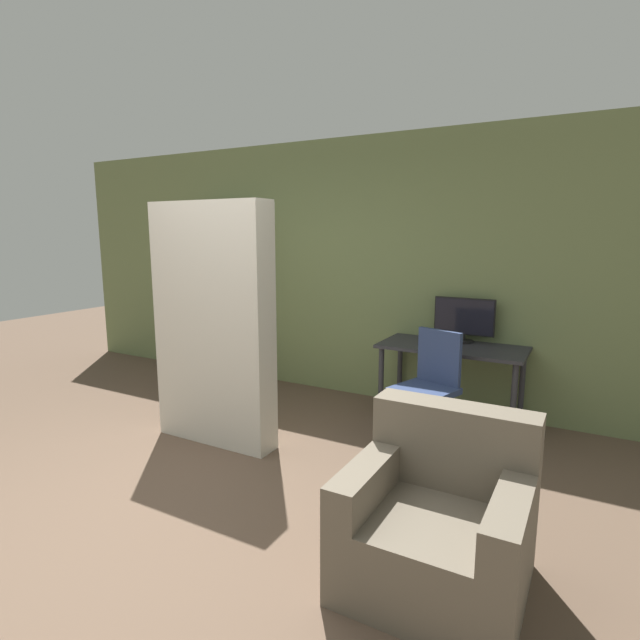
% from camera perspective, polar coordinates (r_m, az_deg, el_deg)
% --- Properties ---
extents(ground_plane, '(16.00, 16.00, 0.00)m').
position_cam_1_polar(ground_plane, '(3.36, -20.83, -21.91)').
color(ground_plane, brown).
extents(wall_back, '(8.00, 0.06, 2.70)m').
position_cam_1_polar(wall_back, '(5.31, 3.90, 5.76)').
color(wall_back, '#6B7A4C').
rests_on(wall_back, ground).
extents(desk, '(1.29, 0.63, 0.72)m').
position_cam_1_polar(desk, '(4.72, 14.83, -3.99)').
color(desk, '#2D2D33').
rests_on(desk, ground).
extents(monitor, '(0.56, 0.19, 0.42)m').
position_cam_1_polar(monitor, '(4.84, 16.13, 0.17)').
color(monitor, black).
rests_on(monitor, desk).
extents(office_chair, '(0.55, 0.55, 0.95)m').
position_cam_1_polar(office_chair, '(4.22, 12.17, -8.88)').
color(office_chair, '#4C4C51').
rests_on(office_chair, ground).
extents(bookshelf, '(0.86, 0.34, 1.96)m').
position_cam_1_polar(bookshelf, '(6.14, -11.29, 2.22)').
color(bookshelf, beige).
rests_on(bookshelf, ground).
extents(mattress_near, '(1.08, 0.25, 1.98)m').
position_cam_1_polar(mattress_near, '(4.16, -12.07, -0.60)').
color(mattress_near, beige).
rests_on(mattress_near, ground).
extents(armchair, '(0.85, 0.80, 0.85)m').
position_cam_1_polar(armchair, '(2.75, 13.44, -21.43)').
color(armchair, '#665B4C').
rests_on(armchair, ground).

